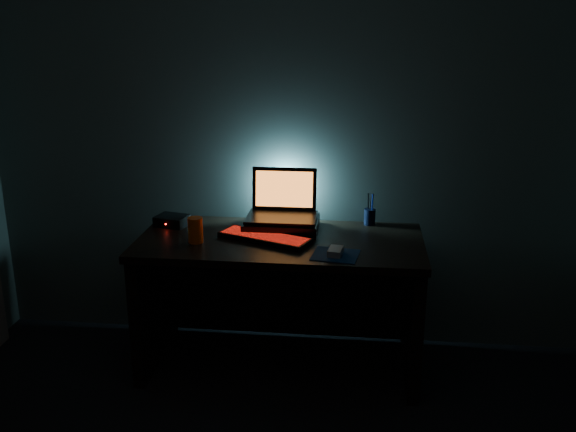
% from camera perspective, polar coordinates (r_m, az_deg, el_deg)
% --- Properties ---
extents(room, '(3.50, 4.00, 2.50)m').
position_cam_1_polar(room, '(1.71, -7.54, -4.05)').
color(room, black).
rests_on(room, ground).
extents(desk, '(1.50, 0.70, 0.75)m').
position_cam_1_polar(desk, '(3.52, -0.58, -5.73)').
color(desk, black).
rests_on(desk, ground).
extents(riser, '(0.40, 0.30, 0.06)m').
position_cam_1_polar(riser, '(3.51, -0.57, -0.75)').
color(riser, black).
rests_on(riser, desk).
extents(laptop, '(0.38, 0.28, 0.26)m').
position_cam_1_polar(laptop, '(3.53, -0.48, 0.89)').
color(laptop, black).
rests_on(laptop, riser).
extents(keyboard, '(0.51, 0.33, 0.03)m').
position_cam_1_polar(keyboard, '(3.35, -2.08, -1.95)').
color(keyboard, black).
rests_on(keyboard, desk).
extents(mousepad, '(0.25, 0.23, 0.00)m').
position_cam_1_polar(mousepad, '(3.15, 4.24, -3.47)').
color(mousepad, '#0B274F').
rests_on(mousepad, desk).
extents(mouse, '(0.08, 0.12, 0.03)m').
position_cam_1_polar(mouse, '(3.15, 4.24, -3.16)').
color(mouse, gray).
rests_on(mouse, mousepad).
extents(pen_cup, '(0.08, 0.08, 0.09)m').
position_cam_1_polar(pen_cup, '(3.62, 7.27, -0.07)').
color(pen_cup, black).
rests_on(pen_cup, desk).
extents(juice_glass, '(0.09, 0.09, 0.13)m').
position_cam_1_polar(juice_glass, '(3.34, -8.23, -1.24)').
color(juice_glass, '#F6560C').
rests_on(juice_glass, desk).
extents(router, '(0.19, 0.17, 0.06)m').
position_cam_1_polar(router, '(3.64, -10.27, -0.40)').
color(router, black).
rests_on(router, desk).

